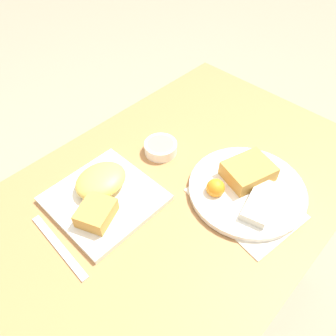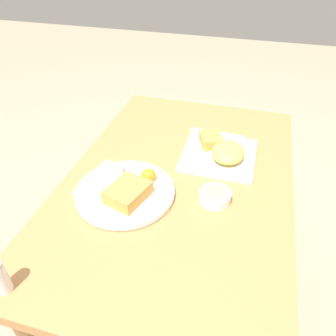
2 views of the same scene
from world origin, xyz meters
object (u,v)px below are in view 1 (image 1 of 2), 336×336
Objects in this scene: plate_oval_far at (247,186)px; butter_knife at (59,246)px; sauce_ramekin at (161,147)px; plate_square_near at (102,193)px.

butter_knife is (0.40, -0.20, -0.02)m from plate_oval_far.
plate_oval_far is 3.19× the size of sauce_ramekin.
plate_oval_far is 0.45m from butter_knife.
plate_square_near is 0.82× the size of plate_oval_far.
plate_square_near is 0.34m from plate_oval_far.
sauce_ramekin reaches higher than butter_knife.
plate_oval_far is 0.25m from sauce_ramekin.
butter_knife is (0.35, 0.05, -0.01)m from sauce_ramekin.
plate_square_near reaches higher than butter_knife.
plate_oval_far is 1.39× the size of butter_knife.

